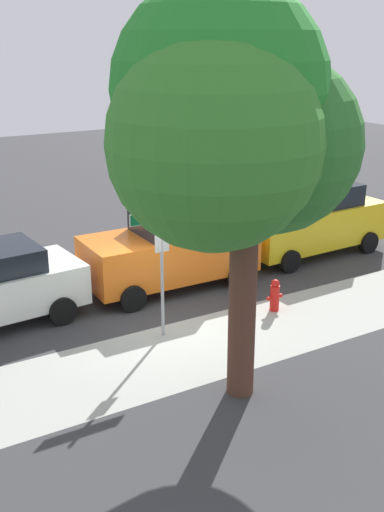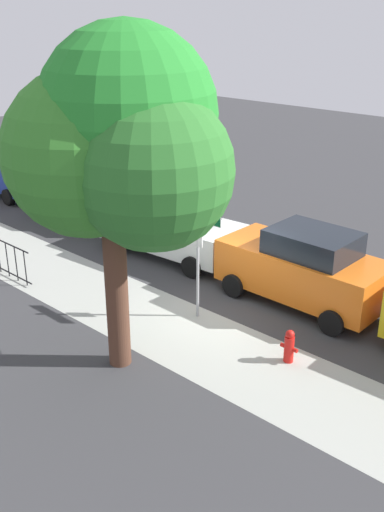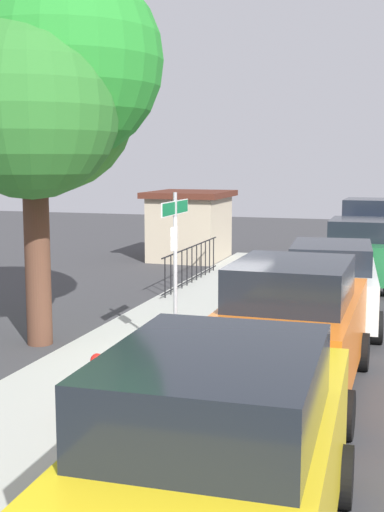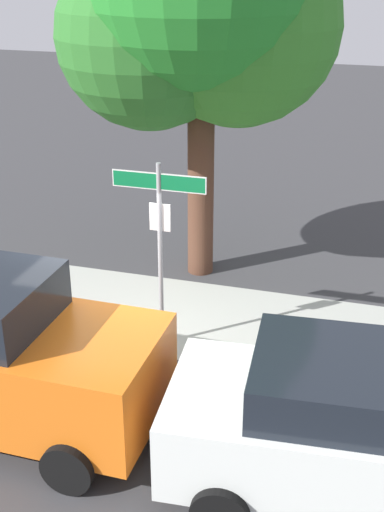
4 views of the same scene
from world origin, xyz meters
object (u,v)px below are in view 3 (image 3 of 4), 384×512
(car_yellow, at_px, (220,467))
(fire_hydrant, at_px, (98,380))
(car_blue, at_px, (369,231))
(car_white, at_px, (331,282))
(utility_shed, at_px, (190,225))
(shade_tree, at_px, (50,89))
(car_green, at_px, (358,252))
(street_sign, at_px, (175,241))
(car_orange, at_px, (293,328))

(car_yellow, height_order, fire_hydrant, car_yellow)
(car_blue, relative_size, fire_hydrant, 5.40)
(car_yellow, xyz_separation_m, car_white, (9.60, 0.13, -0.13))
(car_yellow, height_order, car_white, car_yellow)
(car_yellow, distance_m, utility_shed, 18.82)
(shade_tree, relative_size, fire_hydrant, 9.08)
(shade_tree, bearing_deg, fire_hydrant, -142.08)
(car_blue, bearing_deg, car_green, -179.00)
(car_blue, bearing_deg, street_sign, 169.45)
(shade_tree, relative_size, car_orange, 1.60)
(car_green, distance_m, fire_hydrant, 11.32)
(car_orange, bearing_deg, car_blue, -0.84)
(car_orange, xyz_separation_m, fire_hydrant, (-1.33, 2.58, -0.64))
(shade_tree, bearing_deg, car_yellow, -141.76)
(car_yellow, relative_size, car_white, 0.96)
(car_yellow, relative_size, fire_hydrant, 5.86)
(shade_tree, xyz_separation_m, car_green, (8.15, -5.04, -3.83))
(car_green, relative_size, utility_shed, 1.32)
(car_orange, bearing_deg, shade_tree, 73.42)
(shade_tree, height_order, car_green, shade_tree)
(street_sign, height_order, car_orange, street_sign)
(street_sign, height_order, car_green, street_sign)
(shade_tree, bearing_deg, car_orange, -106.97)
(shade_tree, distance_m, car_green, 10.32)
(car_blue, bearing_deg, shade_tree, 159.93)
(street_sign, xyz_separation_m, car_orange, (-1.53, -2.38, -1.05))
(car_yellow, relative_size, car_green, 1.08)
(car_white, relative_size, fire_hydrant, 6.11)
(car_green, distance_m, car_blue, 4.80)
(street_sign, xyz_separation_m, car_blue, (12.87, -2.69, -1.00))
(fire_hydrant, bearing_deg, shade_tree, 37.92)
(car_green, xyz_separation_m, utility_shed, (3.45, 6.07, 0.28))
(shade_tree, bearing_deg, street_sign, -88.05)
(car_orange, height_order, utility_shed, utility_shed)
(street_sign, relative_size, utility_shed, 0.92)
(car_green, height_order, utility_shed, utility_shed)
(shade_tree, distance_m, car_orange, 6.23)
(car_white, bearing_deg, street_sign, 138.86)
(car_yellow, height_order, utility_shed, utility_shed)
(car_blue, xyz_separation_m, fire_hydrant, (-15.74, 2.89, -0.69))
(shade_tree, bearing_deg, utility_shed, 5.09)
(car_yellow, bearing_deg, shade_tree, 36.41)
(car_green, bearing_deg, shade_tree, 147.86)
(street_sign, bearing_deg, shade_tree, 91.95)
(car_orange, bearing_deg, utility_shed, 24.28)
(car_white, distance_m, fire_hydrant, 6.69)
(utility_shed, xyz_separation_m, fire_hydrant, (-14.38, -3.20, -0.85))
(car_white, height_order, utility_shed, utility_shed)
(car_orange, distance_m, utility_shed, 14.27)
(utility_shed, distance_m, fire_hydrant, 14.76)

